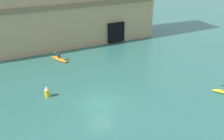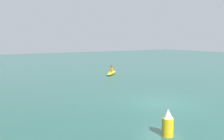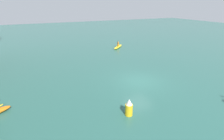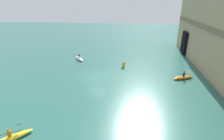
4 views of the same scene
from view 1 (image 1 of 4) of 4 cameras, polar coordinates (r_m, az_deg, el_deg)
The scene contains 4 objects.
ground_plane at distance 24.79m, azimuth -2.73°, elevation -7.70°, with size 120.00×120.00×0.00m, color #2D665B.
cliff_bluff at distance 38.96m, azimuth -17.32°, elevation 14.75°, with size 37.23×6.96×14.07m.
kayak_orange at distance 34.91m, azimuth -11.94°, elevation 2.52°, with size 1.80×3.13×1.19m.
marker_buoy at distance 26.48m, azimuth -14.65°, elevation -4.82°, with size 0.51×0.51×1.21m.
Camera 1 is at (-8.08, -19.10, 13.58)m, focal length 40.00 mm.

